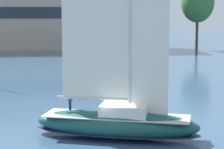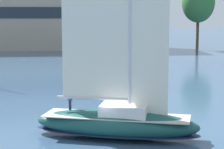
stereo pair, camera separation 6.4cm
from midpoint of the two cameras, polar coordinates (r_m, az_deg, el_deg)
ground_plane at (r=31.09m, az=0.50°, el=-8.24°), size 400.00×400.00×0.00m
waterfront_building at (r=106.41m, az=-8.31°, el=7.79°), size 45.56×15.51×16.38m
tree_shore_left at (r=103.63m, az=11.11°, el=9.20°), size 7.57×7.57×15.58m
sailboat_main at (r=30.75m, az=0.54°, el=-6.02°), size 12.20×6.71×16.14m
sailboat_moored_outer_mooring at (r=54.42m, az=1.55°, el=-0.52°), size 2.82×6.16×8.20m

